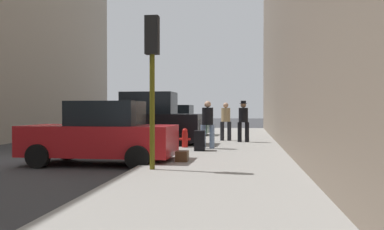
# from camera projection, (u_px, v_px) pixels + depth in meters

# --- Properties ---
(ground_plane) EXTENTS (120.00, 120.00, 0.00)m
(ground_plane) POSITION_uv_depth(u_px,v_px,m) (23.00, 161.00, 12.90)
(ground_plane) COLOR #38383A
(sidewalk) EXTENTS (4.00, 40.00, 0.15)m
(sidewalk) POSITION_uv_depth(u_px,v_px,m) (221.00, 161.00, 12.15)
(sidewalk) COLOR gray
(sidewalk) RESTS_ON ground_plane
(parked_red_hatchback) EXTENTS (4.24, 2.14, 1.79)m
(parked_red_hatchback) POSITION_uv_depth(u_px,v_px,m) (101.00, 135.00, 12.01)
(parked_red_hatchback) COLOR #B2191E
(parked_red_hatchback) RESTS_ON ground_plane
(parked_black_suv) EXTENTS (4.63, 2.11, 2.25)m
(parked_black_suv) POSITION_uv_depth(u_px,v_px,m) (145.00, 122.00, 17.33)
(parked_black_suv) COLOR black
(parked_black_suv) RESTS_ON ground_plane
(parked_dark_green_sedan) EXTENTS (4.27, 2.18, 1.79)m
(parked_dark_green_sedan) POSITION_uv_depth(u_px,v_px,m) (172.00, 122.00, 23.56)
(parked_dark_green_sedan) COLOR #193828
(parked_dark_green_sedan) RESTS_ON ground_plane
(fire_hydrant) EXTENTS (0.42, 0.22, 0.70)m
(fire_hydrant) POSITION_uv_depth(u_px,v_px,m) (185.00, 138.00, 15.82)
(fire_hydrant) COLOR red
(fire_hydrant) RESTS_ON sidewalk
(traffic_light) EXTENTS (0.32, 0.32, 3.60)m
(traffic_light) POSITION_uv_depth(u_px,v_px,m) (152.00, 58.00, 10.02)
(traffic_light) COLOR #514C0F
(traffic_light) RESTS_ON sidewalk
(pedestrian_in_jeans) EXTENTS (0.51, 0.42, 1.71)m
(pedestrian_in_jeans) POSITION_uv_depth(u_px,v_px,m) (208.00, 122.00, 15.36)
(pedestrian_in_jeans) COLOR #728CB2
(pedestrian_in_jeans) RESTS_ON sidewalk
(pedestrian_in_tan_coat) EXTENTS (0.51, 0.42, 1.71)m
(pedestrian_in_tan_coat) POSITION_uv_depth(u_px,v_px,m) (226.00, 119.00, 19.22)
(pedestrian_in_tan_coat) COLOR black
(pedestrian_in_tan_coat) RESTS_ON sidewalk
(pedestrian_with_fedora) EXTENTS (0.52, 0.46, 1.78)m
(pedestrian_with_fedora) POSITION_uv_depth(u_px,v_px,m) (243.00, 119.00, 18.35)
(pedestrian_with_fedora) COLOR black
(pedestrian_with_fedora) RESTS_ON sidewalk
(rolling_suitcase) EXTENTS (0.39, 0.58, 1.04)m
(rolling_suitcase) POSITION_uv_depth(u_px,v_px,m) (200.00, 141.00, 14.61)
(rolling_suitcase) COLOR black
(rolling_suitcase) RESTS_ON sidewalk
(duffel_bag) EXTENTS (0.32, 0.44, 0.28)m
(duffel_bag) POSITION_uv_depth(u_px,v_px,m) (182.00, 156.00, 11.59)
(duffel_bag) COLOR #472D19
(duffel_bag) RESTS_ON sidewalk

